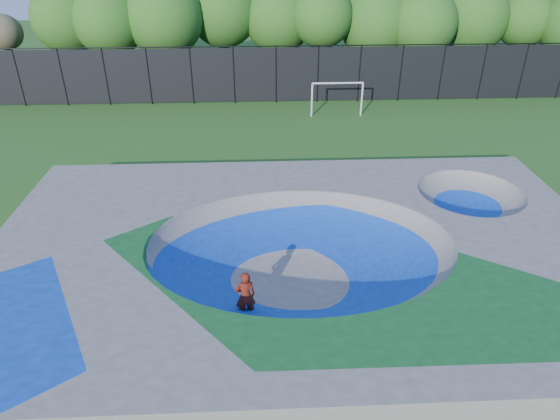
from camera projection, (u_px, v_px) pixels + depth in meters
The scene contains 7 objects.
ground at pixel (300, 276), 18.34m from camera, with size 120.00×120.00×0.00m, color #245417.
skate_deck at pixel (300, 259), 17.97m from camera, with size 22.00×14.00×1.50m, color gray.
skater at pixel (245, 296), 15.91m from camera, with size 0.66×0.44×1.82m, color #B7290E.
skateboard at pixel (246, 317), 16.35m from camera, with size 0.78×0.22×0.05m, color black.
soccer_goal at pixel (337, 93), 33.15m from camera, with size 3.49×0.12×2.30m.
fence at pixel (276, 74), 35.55m from camera, with size 48.09×0.09×4.04m.
treeline at pixel (294, 20), 38.42m from camera, with size 52.35×7.73×8.28m.
Camera 1 is at (-1.43, -14.71, 11.14)m, focal length 32.00 mm.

